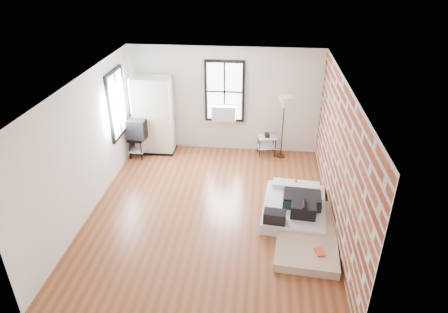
# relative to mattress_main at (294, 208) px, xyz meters

# --- Properties ---
(ground) EXTENTS (6.00, 6.00, 0.00)m
(ground) POSITION_rel_mattress_main_xyz_m (-1.74, -0.08, -0.15)
(ground) COLOR brown
(ground) RESTS_ON ground
(room_shell) EXTENTS (5.02, 6.02, 2.80)m
(room_shell) POSITION_rel_mattress_main_xyz_m (-1.51, 0.28, 1.59)
(room_shell) COLOR silver
(room_shell) RESTS_ON ground
(mattress_main) EXTENTS (1.41, 1.82, 0.55)m
(mattress_main) POSITION_rel_mattress_main_xyz_m (0.00, 0.00, 0.00)
(mattress_main) COLOR white
(mattress_main) RESTS_ON ground
(mattress_bare) EXTENTS (1.29, 2.21, 0.46)m
(mattress_bare) POSITION_rel_mattress_main_xyz_m (0.20, -0.55, -0.01)
(mattress_bare) COLOR tan
(mattress_bare) RESTS_ON ground
(wardrobe) EXTENTS (1.05, 0.61, 2.07)m
(wardrobe) POSITION_rel_mattress_main_xyz_m (-3.59, 2.57, 0.88)
(wardrobe) COLOR black
(wardrobe) RESTS_ON ground
(side_table) EXTENTS (0.52, 0.45, 0.62)m
(side_table) POSITION_rel_mattress_main_xyz_m (-0.59, 2.64, 0.26)
(side_table) COLOR black
(side_table) RESTS_ON ground
(floor_lamp) EXTENTS (0.36, 0.36, 1.68)m
(floor_lamp) POSITION_rel_mattress_main_xyz_m (-0.20, 2.57, 1.28)
(floor_lamp) COLOR #321F10
(floor_lamp) RESTS_ON ground
(tv_stand) EXTENTS (0.57, 0.78, 1.06)m
(tv_stand) POSITION_rel_mattress_main_xyz_m (-3.96, 2.32, 0.61)
(tv_stand) COLOR black
(tv_stand) RESTS_ON ground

